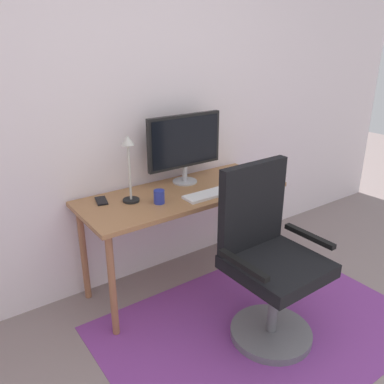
{
  "coord_description": "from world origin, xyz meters",
  "views": [
    {
      "loc": [
        -1.17,
        -0.3,
        1.75
      ],
      "look_at": [
        0.17,
        1.59,
        0.83
      ],
      "focal_mm": 37.35,
      "sensor_mm": 36.0,
      "label": 1
    }
  ],
  "objects_px": {
    "desk_lamp": "(129,161)",
    "keyboard": "(213,193)",
    "office_chair": "(268,266)",
    "desk": "(183,202)",
    "cell_phone": "(101,201)",
    "coffee_cup": "(159,197)",
    "monitor": "(185,143)",
    "computer_mouse": "(248,182)"
  },
  "relations": [
    {
      "from": "desk_lamp",
      "to": "keyboard",
      "type": "bearing_deg",
      "value": -23.01
    },
    {
      "from": "office_chair",
      "to": "desk",
      "type": "bearing_deg",
      "value": 96.7
    },
    {
      "from": "cell_phone",
      "to": "desk",
      "type": "bearing_deg",
      "value": -2.55
    },
    {
      "from": "coffee_cup",
      "to": "monitor",
      "type": "bearing_deg",
      "value": 32.63
    },
    {
      "from": "cell_phone",
      "to": "office_chair",
      "type": "bearing_deg",
      "value": -40.66
    },
    {
      "from": "cell_phone",
      "to": "desk_lamp",
      "type": "bearing_deg",
      "value": -19.53
    },
    {
      "from": "keyboard",
      "to": "office_chair",
      "type": "xyz_separation_m",
      "value": [
        -0.04,
        -0.58,
        -0.27
      ]
    },
    {
      "from": "coffee_cup",
      "to": "office_chair",
      "type": "distance_m",
      "value": 0.8
    },
    {
      "from": "monitor",
      "to": "cell_phone",
      "type": "xyz_separation_m",
      "value": [
        -0.65,
        0.01,
        -0.29
      ]
    },
    {
      "from": "keyboard",
      "to": "desk",
      "type": "bearing_deg",
      "value": 129.84
    },
    {
      "from": "computer_mouse",
      "to": "coffee_cup",
      "type": "height_order",
      "value": "coffee_cup"
    },
    {
      "from": "monitor",
      "to": "cell_phone",
      "type": "height_order",
      "value": "monitor"
    },
    {
      "from": "desk_lamp",
      "to": "office_chair",
      "type": "relative_size",
      "value": 0.41
    },
    {
      "from": "computer_mouse",
      "to": "coffee_cup",
      "type": "relative_size",
      "value": 1.17
    },
    {
      "from": "monitor",
      "to": "desk_lamp",
      "type": "bearing_deg",
      "value": -169.03
    },
    {
      "from": "keyboard",
      "to": "cell_phone",
      "type": "height_order",
      "value": "keyboard"
    },
    {
      "from": "keyboard",
      "to": "monitor",
      "type": "bearing_deg",
      "value": 93.28
    },
    {
      "from": "computer_mouse",
      "to": "cell_phone",
      "type": "height_order",
      "value": "computer_mouse"
    },
    {
      "from": "keyboard",
      "to": "computer_mouse",
      "type": "bearing_deg",
      "value": 2.71
    },
    {
      "from": "keyboard",
      "to": "computer_mouse",
      "type": "xyz_separation_m",
      "value": [
        0.34,
        0.02,
        0.01
      ]
    },
    {
      "from": "desk",
      "to": "monitor",
      "type": "bearing_deg",
      "value": 51.43
    },
    {
      "from": "monitor",
      "to": "desk",
      "type": "bearing_deg",
      "value": -128.57
    },
    {
      "from": "desk_lamp",
      "to": "office_chair",
      "type": "bearing_deg",
      "value": -59.23
    },
    {
      "from": "monitor",
      "to": "coffee_cup",
      "type": "relative_size",
      "value": 6.7
    },
    {
      "from": "desk",
      "to": "cell_phone",
      "type": "xyz_separation_m",
      "value": [
        -0.54,
        0.16,
        0.08
      ]
    },
    {
      "from": "desk_lamp",
      "to": "coffee_cup",
      "type": "bearing_deg",
      "value": -44.93
    },
    {
      "from": "keyboard",
      "to": "desk_lamp",
      "type": "distance_m",
      "value": 0.61
    },
    {
      "from": "monitor",
      "to": "office_chair",
      "type": "bearing_deg",
      "value": -91.13
    },
    {
      "from": "desk",
      "to": "computer_mouse",
      "type": "height_order",
      "value": "computer_mouse"
    },
    {
      "from": "desk",
      "to": "desk_lamp",
      "type": "relative_size",
      "value": 3.31
    },
    {
      "from": "coffee_cup",
      "to": "cell_phone",
      "type": "relative_size",
      "value": 0.63
    },
    {
      "from": "cell_phone",
      "to": "office_chair",
      "type": "relative_size",
      "value": 0.13
    },
    {
      "from": "computer_mouse",
      "to": "cell_phone",
      "type": "relative_size",
      "value": 0.74
    },
    {
      "from": "computer_mouse",
      "to": "desk_lamp",
      "type": "distance_m",
      "value": 0.91
    },
    {
      "from": "keyboard",
      "to": "desk_lamp",
      "type": "bearing_deg",
      "value": 156.99
    },
    {
      "from": "keyboard",
      "to": "desk_lamp",
      "type": "height_order",
      "value": "desk_lamp"
    },
    {
      "from": "computer_mouse",
      "to": "desk",
      "type": "bearing_deg",
      "value": 162.78
    },
    {
      "from": "desk",
      "to": "desk_lamp",
      "type": "xyz_separation_m",
      "value": [
        -0.37,
        0.05,
        0.35
      ]
    },
    {
      "from": "computer_mouse",
      "to": "cell_phone",
      "type": "bearing_deg",
      "value": 163.02
    },
    {
      "from": "desk",
      "to": "keyboard",
      "type": "distance_m",
      "value": 0.23
    },
    {
      "from": "coffee_cup",
      "to": "desk",
      "type": "bearing_deg",
      "value": 18.6
    },
    {
      "from": "monitor",
      "to": "desk_lamp",
      "type": "distance_m",
      "value": 0.5
    }
  ]
}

